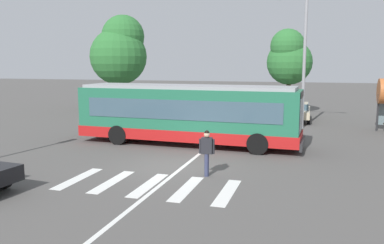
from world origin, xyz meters
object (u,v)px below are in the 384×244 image
parked_car_white (222,108)px  background_tree_left (120,51)px  pedestrian_crossing_street (207,150)px  background_tree_right (289,58)px  city_transit_bus (188,114)px  twin_arm_street_lamp (305,46)px  parked_car_silver (257,110)px  parked_car_champagne (297,111)px

parked_car_white → background_tree_left: (-9.97, 2.83, 4.54)m
pedestrian_crossing_street → background_tree_right: (1.75, 19.83, 3.67)m
city_transit_bus → twin_arm_street_lamp: size_ratio=1.36×
city_transit_bus → twin_arm_street_lamp: twin_arm_street_lamp is taller
twin_arm_street_lamp → background_tree_right: twin_arm_street_lamp is taller
background_tree_right → background_tree_left: bearing=-175.4°
pedestrian_crossing_street → parked_car_silver: pedestrian_crossing_street is taller
parked_car_white → parked_car_silver: bearing=-2.5°
city_transit_bus → parked_car_silver: 10.56m
parked_car_white → pedestrian_crossing_street: bearing=-79.7°
parked_car_white → parked_car_champagne: same height
twin_arm_street_lamp → background_tree_left: 17.05m
parked_car_silver → background_tree_left: background_tree_left is taller
twin_arm_street_lamp → background_tree_right: size_ratio=1.23×
parked_car_silver → twin_arm_street_lamp: twin_arm_street_lamp is taller
parked_car_white → twin_arm_street_lamp: twin_arm_street_lamp is taller
parked_car_champagne → background_tree_left: bearing=169.8°
parked_car_silver → city_transit_bus: bearing=-102.3°
city_transit_bus → parked_car_silver: city_transit_bus is taller
city_transit_bus → twin_arm_street_lamp: (5.53, 7.19, 3.65)m
twin_arm_street_lamp → city_transit_bus: bearing=-127.6°
twin_arm_street_lamp → pedestrian_crossing_street: bearing=-103.8°
background_tree_left → background_tree_right: background_tree_left is taller
parked_car_silver → parked_car_champagne: size_ratio=1.02×
background_tree_left → background_tree_right: size_ratio=1.21×
background_tree_right → parked_car_white: bearing=-139.1°
city_transit_bus → pedestrian_crossing_street: bearing=-65.9°
parked_car_silver → background_tree_right: size_ratio=0.66×
pedestrian_crossing_street → parked_car_white: bearing=100.3°
city_transit_bus → parked_car_white: city_transit_bus is taller
background_tree_left → background_tree_right: 14.64m
pedestrian_crossing_street → parked_car_champagne: 16.10m
city_transit_bus → parked_car_champagne: (5.09, 10.45, -0.82)m
parked_car_white → twin_arm_street_lamp: 8.12m
city_transit_bus → background_tree_left: background_tree_left is taller
city_transit_bus → parked_car_white: 10.45m
parked_car_silver → twin_arm_street_lamp: bearing=-43.3°
parked_car_silver → parked_car_champagne: (2.85, 0.16, 0.00)m
twin_arm_street_lamp → parked_car_champagne: bearing=97.7°
background_tree_left → parked_car_silver: bearing=-13.1°
parked_car_white → parked_car_champagne: (5.53, 0.05, 0.00)m
parked_car_champagne → parked_car_white: bearing=-179.5°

